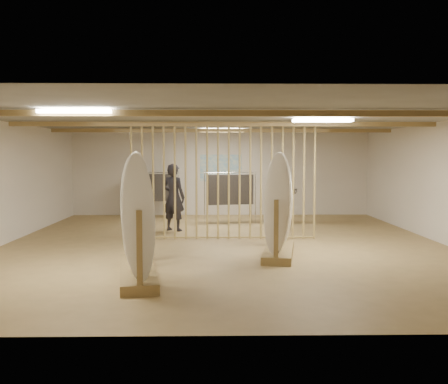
{
  "coord_description": "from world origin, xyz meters",
  "views": [
    {
      "loc": [
        -0.21,
        -11.75,
        2.02
      ],
      "look_at": [
        0.0,
        0.0,
        1.2
      ],
      "focal_mm": 42.0,
      "sensor_mm": 36.0,
      "label": 1
    }
  ],
  "objects_px": {
    "rack_left": "(137,235)",
    "clothing_rack_a": "(155,187)",
    "shopper_a": "(174,193)",
    "shopper_b": "(283,189)",
    "rack_right": "(279,222)",
    "clothing_rack_b": "(230,189)"
  },
  "relations": [
    {
      "from": "rack_left",
      "to": "clothing_rack_a",
      "type": "relative_size",
      "value": 1.72
    },
    {
      "from": "shopper_a",
      "to": "shopper_b",
      "type": "bearing_deg",
      "value": -128.19
    },
    {
      "from": "rack_right",
      "to": "clothing_rack_a",
      "type": "distance_m",
      "value": 7.23
    },
    {
      "from": "rack_left",
      "to": "rack_right",
      "type": "relative_size",
      "value": 1.2
    },
    {
      "from": "shopper_b",
      "to": "rack_left",
      "type": "bearing_deg",
      "value": -96.0
    },
    {
      "from": "clothing_rack_b",
      "to": "shopper_b",
      "type": "bearing_deg",
      "value": -16.61
    },
    {
      "from": "shopper_b",
      "to": "shopper_a",
      "type": "bearing_deg",
      "value": -135.35
    },
    {
      "from": "rack_left",
      "to": "shopper_a",
      "type": "relative_size",
      "value": 1.28
    },
    {
      "from": "clothing_rack_a",
      "to": "shopper_b",
      "type": "xyz_separation_m",
      "value": [
        3.95,
        -1.52,
        0.03
      ]
    },
    {
      "from": "clothing_rack_b",
      "to": "shopper_a",
      "type": "height_order",
      "value": "shopper_a"
    },
    {
      "from": "rack_left",
      "to": "clothing_rack_a",
      "type": "xyz_separation_m",
      "value": [
        -0.63,
        8.28,
        0.28
      ]
    },
    {
      "from": "clothing_rack_a",
      "to": "clothing_rack_b",
      "type": "bearing_deg",
      "value": -17.89
    },
    {
      "from": "rack_left",
      "to": "shopper_a",
      "type": "xyz_separation_m",
      "value": [
        0.19,
        5.34,
        0.32
      ]
    },
    {
      "from": "clothing_rack_b",
      "to": "shopper_a",
      "type": "xyz_separation_m",
      "value": [
        -1.56,
        -1.52,
        0.01
      ]
    },
    {
      "from": "clothing_rack_b",
      "to": "shopper_b",
      "type": "relative_size",
      "value": 0.77
    },
    {
      "from": "clothing_rack_a",
      "to": "shopper_b",
      "type": "distance_m",
      "value": 4.23
    },
    {
      "from": "rack_right",
      "to": "shopper_b",
      "type": "bearing_deg",
      "value": 91.4
    },
    {
      "from": "rack_left",
      "to": "rack_right",
      "type": "height_order",
      "value": "rack_left"
    },
    {
      "from": "clothing_rack_a",
      "to": "clothing_rack_b",
      "type": "distance_m",
      "value": 2.77
    },
    {
      "from": "rack_right",
      "to": "clothing_rack_a",
      "type": "xyz_separation_m",
      "value": [
        -3.22,
        6.47,
        0.3
      ]
    },
    {
      "from": "rack_left",
      "to": "shopper_b",
      "type": "xyz_separation_m",
      "value": [
        3.33,
        6.76,
        0.31
      ]
    },
    {
      "from": "rack_right",
      "to": "clothing_rack_b",
      "type": "relative_size",
      "value": 1.41
    }
  ]
}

